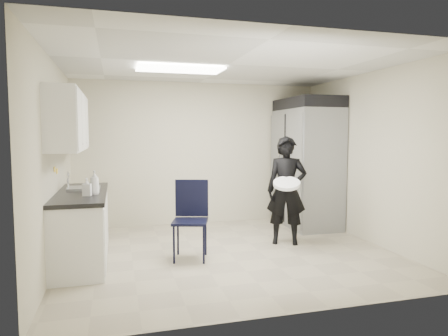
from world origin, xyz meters
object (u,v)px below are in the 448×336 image
object	(u,v)px
lower_counter	(82,228)
man_tuxedo	(287,190)
folding_chair	(190,222)
commercial_fridge	(307,168)

from	to	relation	value
lower_counter	man_tuxedo	world-z (taller)	man_tuxedo
folding_chair	man_tuxedo	distance (m)	1.62
folding_chair	man_tuxedo	bearing A→B (deg)	30.21
folding_chair	commercial_fridge	bearing A→B (deg)	46.87
lower_counter	folding_chair	bearing A→B (deg)	-13.55
lower_counter	man_tuxedo	size ratio (longest dim) A/B	1.17
commercial_fridge	folding_chair	distance (m)	2.83
commercial_fridge	lower_counter	bearing A→B (deg)	-164.12
lower_counter	commercial_fridge	world-z (taller)	commercial_fridge
commercial_fridge	folding_chair	bearing A→B (deg)	-149.58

